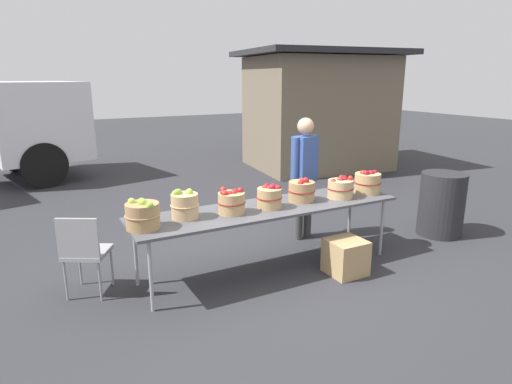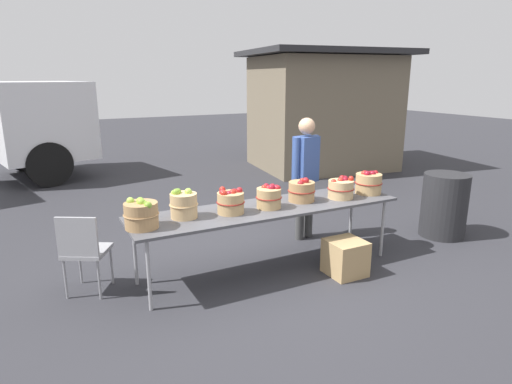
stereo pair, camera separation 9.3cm
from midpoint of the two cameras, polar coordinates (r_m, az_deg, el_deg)
name	(u,v)px [view 2 (the right image)]	position (r m, az deg, el deg)	size (l,w,h in m)	color
ground_plane	(268,269)	(5.13, 2.08, -10.00)	(40.00, 40.00, 0.00)	#2D2D33
market_table	(268,210)	(4.87, 2.16, -2.33)	(3.10, 0.76, 0.75)	#4C4C51
apple_basket_green_0	(141,214)	(4.28, -14.15, -2.84)	(0.34, 0.34, 0.30)	#A87F51
apple_basket_green_1	(184,205)	(4.51, -8.86, -1.65)	(0.29, 0.29, 0.31)	tan
apple_basket_red_0	(230,202)	(4.61, -2.77, -1.27)	(0.30, 0.30, 0.28)	tan
apple_basket_red_1	(269,197)	(4.80, 2.28, -0.61)	(0.29, 0.29, 0.27)	tan
apple_basket_red_2	(302,191)	(5.08, 6.50, 0.16)	(0.32, 0.32, 0.28)	#A87F51
apple_basket_red_3	(341,188)	(5.29, 11.54, 0.50)	(0.32, 0.32, 0.27)	tan
apple_basket_red_4	(369,183)	(5.57, 14.95, 1.19)	(0.34, 0.34, 0.29)	tan
vendor_adult	(306,169)	(5.83, 6.95, 2.98)	(0.43, 0.28, 1.64)	#3F3F3F
food_kiosk	(322,110)	(10.74, 8.92, 10.57)	(3.83, 3.30, 2.74)	#726651
folding_chair	(83,248)	(4.68, -21.08, -6.79)	(0.55, 0.55, 0.86)	#99999E
trash_barrel	(444,205)	(6.56, 23.74, -1.59)	(0.60, 0.60, 0.88)	#262628
produce_crate	(345,257)	(5.03, 12.11, -8.36)	(0.40, 0.40, 0.40)	tan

